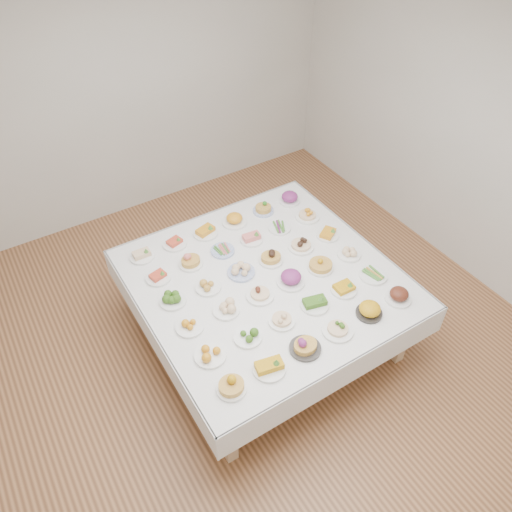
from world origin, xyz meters
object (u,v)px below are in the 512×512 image
dish_18 (172,298)px  dish_35 (290,197)px  dish_0 (231,384)px  display_table (265,283)px

dish_18 → dish_35: 1.66m
dish_0 → dish_18: bearing=89.9°
dish_0 → dish_35: bearing=44.9°
display_table → dish_18: (-0.77, 0.16, 0.11)m
dish_0 → dish_35: dish_0 is taller
display_table → dish_0: dish_0 is taller
display_table → dish_35: size_ratio=10.02×
dish_0 → dish_18: 0.94m
dish_35 → display_table: bearing=-135.4°
display_table → dish_18: 0.80m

